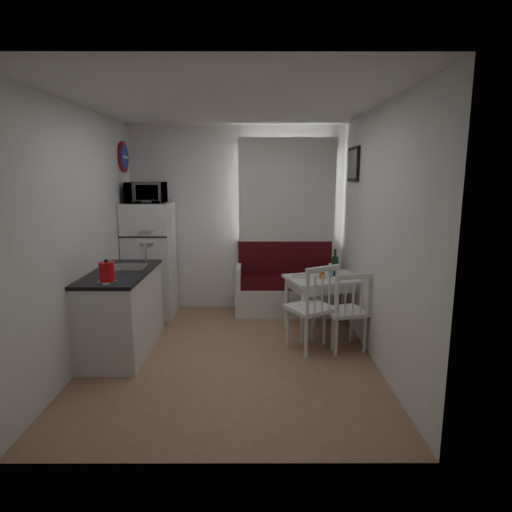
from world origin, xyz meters
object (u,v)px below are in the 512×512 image
at_px(microwave, 146,193).
at_px(dining_table, 325,283).
at_px(fridge, 150,260).
at_px(wine_bottle, 335,262).
at_px(kettle, 107,272).
at_px(kitchen_counter, 122,311).
at_px(bench, 285,289).
at_px(chair_right, 347,303).
at_px(chair_left, 312,299).

bearing_deg(microwave, dining_table, -13.96).
bearing_deg(fridge, wine_bottle, -12.10).
relative_size(kettle, wine_bottle, 0.68).
bearing_deg(fridge, kitchen_counter, -90.90).
xyz_separation_m(bench, chair_right, (0.57, -1.40, 0.22)).
bearing_deg(wine_bottle, dining_table, -143.04).
height_order(kitchen_counter, fridge, fridge).
height_order(microwave, kettle, microwave).
relative_size(kitchen_counter, bench, 0.95).
distance_m(bench, chair_right, 1.52).
bearing_deg(chair_right, dining_table, 86.60).
relative_size(kitchen_counter, chair_left, 2.09).
height_order(microwave, wine_bottle, microwave).
relative_size(bench, dining_table, 1.32).
bearing_deg(microwave, fridge, 90.00).
bearing_deg(microwave, chair_left, -31.23).
height_order(kitchen_counter, dining_table, kitchen_counter).
relative_size(bench, kettle, 6.09).
bearing_deg(kitchen_counter, chair_left, -1.31).
bearing_deg(kettle, fridge, 90.97).
bearing_deg(fridge, bench, 3.46).
bearing_deg(microwave, wine_bottle, -10.97).
height_order(dining_table, wine_bottle, wine_bottle).
bearing_deg(dining_table, bench, 104.17).
bearing_deg(chair_left, dining_table, 39.01).
distance_m(dining_table, wine_bottle, 0.30).
relative_size(chair_right, microwave, 1.02).
xyz_separation_m(kitchen_counter, chair_right, (2.45, -0.04, 0.10)).
bearing_deg(chair_left, microwave, 118.22).
relative_size(kitchen_counter, kettle, 5.78).
bearing_deg(bench, kettle, -134.02).
bearing_deg(kitchen_counter, kettle, -84.72).
distance_m(chair_left, kettle, 2.12).
distance_m(kitchen_counter, fridge, 1.29).
height_order(chair_left, chair_right, chair_left).
bearing_deg(dining_table, wine_bottle, 20.24).
bearing_deg(microwave, chair_right, -26.90).
bearing_deg(chair_left, bench, 67.10).
xyz_separation_m(chair_left, microwave, (-2.05, 1.24, 1.09)).
bearing_deg(wine_bottle, chair_left, -116.42).
height_order(bench, microwave, microwave).
height_order(dining_table, kettle, kettle).
relative_size(fridge, kettle, 6.80).
distance_m(bench, kettle, 2.72).
relative_size(chair_right, wine_bottle, 1.51).
bearing_deg(kitchen_counter, wine_bottle, 16.45).
height_order(bench, kettle, kettle).
bearing_deg(chair_right, kitchen_counter, 164.35).
xyz_separation_m(bench, kettle, (-1.83, -1.89, 0.68)).
bearing_deg(kettle, chair_right, 11.70).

